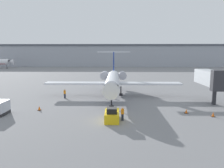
% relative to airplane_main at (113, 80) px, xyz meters
% --- Properties ---
extents(ground_plane, '(600.00, 600.00, 0.00)m').
position_rel_airplane_main_xyz_m(ground_plane, '(-0.05, -17.19, -3.32)').
color(ground_plane, slate).
extents(terminal_building, '(180.00, 16.80, 14.39)m').
position_rel_airplane_main_xyz_m(terminal_building, '(-0.05, 102.81, 3.90)').
color(terminal_building, '#9EA3AD').
rests_on(terminal_building, ground).
extents(airplane_main, '(28.17, 24.87, 9.29)m').
position_rel_airplane_main_xyz_m(airplane_main, '(0.00, 0.00, 0.00)').
color(airplane_main, silver).
rests_on(airplane_main, ground).
extents(pushback_tug, '(1.89, 3.89, 1.95)m').
position_rel_airplane_main_xyz_m(pushback_tug, '(0.21, -16.98, -2.59)').
color(pushback_tug, yellow).
rests_on(pushback_tug, ground).
extents(worker_near_tug, '(0.40, 0.26, 1.88)m').
position_rel_airplane_main_xyz_m(worker_near_tug, '(1.61, -16.94, -2.33)').
color(worker_near_tug, '#232838').
rests_on(worker_near_tug, ground).
extents(worker_by_wing, '(0.40, 0.25, 1.82)m').
position_rel_airplane_main_xyz_m(worker_by_wing, '(-9.54, -2.72, -2.37)').
color(worker_by_wing, '#232838').
rests_on(worker_by_wing, ground).
extents(traffic_cone_left, '(0.61, 0.61, 0.70)m').
position_rel_airplane_main_xyz_m(traffic_cone_left, '(-11.39, -12.01, -2.99)').
color(traffic_cone_left, black).
rests_on(traffic_cone_left, ground).
extents(traffic_cone_right, '(0.57, 0.57, 0.64)m').
position_rel_airplane_main_xyz_m(traffic_cone_right, '(11.29, -13.21, -3.02)').
color(traffic_cone_right, black).
rests_on(traffic_cone_right, ground).
extents(traffic_cone_mid, '(0.53, 0.53, 0.71)m').
position_rel_airplane_main_xyz_m(traffic_cone_mid, '(14.55, -14.89, -2.99)').
color(traffic_cone_mid, black).
rests_on(traffic_cone_mid, ground).
extents(jet_bridge, '(3.20, 9.55, 6.19)m').
position_rel_airplane_main_xyz_m(jet_bridge, '(17.85, -5.95, 1.11)').
color(jet_bridge, '#2D2D33').
rests_on(jet_bridge, ground).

